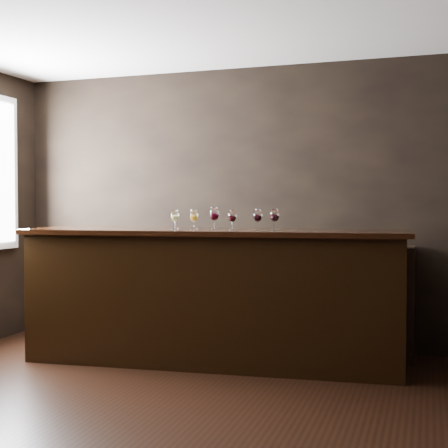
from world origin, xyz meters
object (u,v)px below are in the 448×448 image
(bar_counter, at_px, (212,299))
(back_bar_shelf, at_px, (261,296))
(glass_white, at_px, (175,216))
(glass_red_d, at_px, (275,216))
(glass_red_b, at_px, (232,217))
(glass_red_a, at_px, (214,214))
(glass_amber, at_px, (194,216))
(glass_red_c, at_px, (258,216))

(bar_counter, relative_size, back_bar_shelf, 1.15)
(glass_white, bearing_deg, glass_red_d, -2.12)
(glass_red_d, bearing_deg, glass_red_b, 179.51)
(bar_counter, height_order, back_bar_shelf, bar_counter)
(glass_red_a, height_order, glass_red_d, glass_red_a)
(back_bar_shelf, bearing_deg, bar_counter, -113.48)
(bar_counter, bearing_deg, glass_amber, 164.65)
(glass_red_d, bearing_deg, glass_red_c, 162.76)
(glass_red_a, relative_size, glass_red_c, 1.11)
(bar_counter, bearing_deg, glass_white, 172.74)
(back_bar_shelf, relative_size, glass_white, 16.69)
(back_bar_shelf, xyz_separation_m, glass_red_b, (-0.09, -0.67, 0.80))
(back_bar_shelf, height_order, glass_red_d, glass_red_d)
(bar_counter, relative_size, glass_white, 19.13)
(glass_white, relative_size, glass_red_d, 0.91)
(glass_red_c, bearing_deg, glass_amber, 179.49)
(bar_counter, relative_size, glass_red_c, 18.21)
(glass_red_a, xyz_separation_m, glass_red_b, (0.17, -0.01, -0.02))
(glass_red_b, xyz_separation_m, glass_red_d, (0.38, -0.00, 0.01))
(glass_amber, height_order, glass_red_c, glass_red_c)
(bar_counter, height_order, glass_white, glass_white)
(glass_white, xyz_separation_m, glass_amber, (0.18, 0.02, 0.00))
(back_bar_shelf, distance_m, glass_red_d, 1.09)
(bar_counter, relative_size, glass_red_a, 16.36)
(bar_counter, xyz_separation_m, glass_white, (-0.37, 0.01, 0.74))
(glass_red_a, bearing_deg, glass_red_d, -0.91)
(glass_red_b, bearing_deg, glass_amber, 172.07)
(glass_red_a, bearing_deg, glass_red_c, 6.27)
(glass_red_c, height_order, glass_red_d, glass_red_d)
(glass_red_a, xyz_separation_m, glass_red_c, (0.39, 0.04, -0.01))
(back_bar_shelf, bearing_deg, glass_red_b, -97.43)
(glass_white, bearing_deg, back_bar_shelf, 44.49)
(back_bar_shelf, relative_size, glass_red_a, 14.27)
(glass_red_b, bearing_deg, glass_red_c, 12.37)
(bar_counter, height_order, glass_amber, glass_amber)
(bar_counter, height_order, glass_red_a, glass_red_a)
(glass_white, height_order, glass_red_a, glass_red_a)
(bar_counter, bearing_deg, glass_red_c, -1.72)
(glass_amber, bearing_deg, glass_red_c, -0.51)
(bar_counter, height_order, glass_red_c, glass_red_c)
(glass_amber, xyz_separation_m, glass_red_a, (0.21, -0.05, 0.02))
(glass_red_b, height_order, glass_red_c, glass_red_c)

